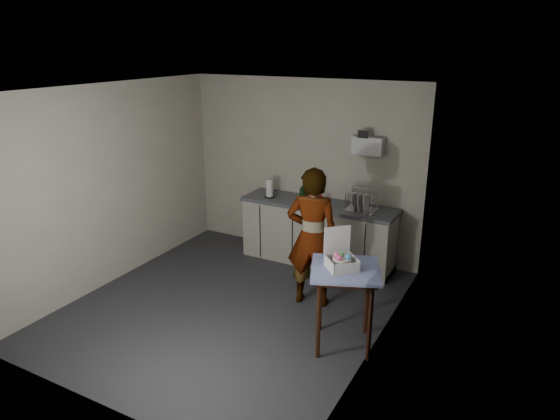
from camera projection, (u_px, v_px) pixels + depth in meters
The scene contains 15 objects.
ground at pixel (231, 306), 6.10m from camera, with size 4.00×4.00×0.00m, color #27282C.
wall_back at pixel (303, 168), 7.34m from camera, with size 3.60×0.02×2.60m, color #B9B2A1.
wall_right at pixel (379, 233), 4.88m from camera, with size 0.02×4.00×2.60m, color #B9B2A1.
wall_left at pixel (112, 185), 6.48m from camera, with size 0.02×4.00×2.60m, color #B9B2A1.
ceiling at pixel (223, 89), 5.27m from camera, with size 3.60×4.00×0.01m, color white.
kitchen_counter at pixel (318, 235), 7.20m from camera, with size 2.24×0.62×0.91m.
wall_shelf at pixel (368, 146), 6.69m from camera, with size 0.42×0.18×0.37m.
side_table at pixel (345, 278), 5.09m from camera, with size 0.90×0.90×0.89m.
standing_man at pixel (312, 237), 5.94m from camera, with size 0.63×0.41×1.72m, color #B2A593.
soap_bottle at pixel (303, 192), 7.05m from camera, with size 0.11×0.11×0.28m, color black.
soda_can at pixel (320, 199), 7.03m from camera, with size 0.06×0.06×0.12m, color red.
dark_bottle at pixel (310, 191), 7.14m from camera, with size 0.08×0.08×0.27m, color black.
paper_towel at pixel (270, 189), 7.27m from camera, with size 0.15×0.15×0.27m.
dish_rack at pixel (361, 206), 6.71m from camera, with size 0.40×0.30×0.28m.
bakery_box at pixel (341, 260), 5.04m from camera, with size 0.41×0.41×0.40m.
Camera 1 is at (3.09, -4.47, 3.07)m, focal length 32.00 mm.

